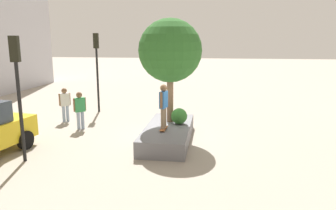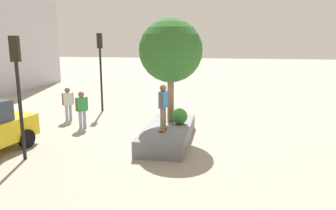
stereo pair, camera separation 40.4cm
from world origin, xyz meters
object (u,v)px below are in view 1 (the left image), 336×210
at_px(skateboarder, 164,103).
at_px(passerby_with_bag, 80,108).
at_px(skateboard, 164,129).
at_px(traffic_light_corner, 97,59).
at_px(bystander_watching, 65,102).
at_px(plaza_tree, 170,51).
at_px(traffic_light_median, 17,77).
at_px(planter_ledge, 168,134).

height_order(skateboarder, passerby_with_bag, skateboarder).
bearing_deg(skateboarder, skateboard, 180.00).
bearing_deg(traffic_light_corner, bystander_watching, 160.89).
relative_size(plaza_tree, skateboard, 5.50).
bearing_deg(skateboard, traffic_light_median, 117.23).
bearing_deg(traffic_light_median, planter_ledge, -57.78).
bearing_deg(passerby_with_bag, traffic_light_corner, 7.19).
height_order(skateboard, traffic_light_median, traffic_light_median).
distance_m(traffic_light_median, passerby_with_bag, 4.56).
distance_m(plaza_tree, traffic_light_median, 5.98).
distance_m(planter_ledge, skateboard, 0.70).
distance_m(planter_ledge, plaza_tree, 3.47).
distance_m(skateboarder, bystander_watching, 6.41).
bearing_deg(plaza_tree, passerby_with_bag, 84.30).
height_order(bystander_watching, passerby_with_bag, passerby_with_bag).
height_order(skateboarder, traffic_light_corner, traffic_light_corner).
distance_m(plaza_tree, traffic_light_corner, 6.41).
relative_size(planter_ledge, traffic_light_corner, 1.01).
bearing_deg(traffic_light_median, traffic_light_corner, 1.28).
height_order(skateboarder, traffic_light_median, traffic_light_median).
distance_m(traffic_light_corner, bystander_watching, 3.37).
bearing_deg(skateboard, bystander_watching, 61.58).
bearing_deg(traffic_light_median, skateboarder, -62.77).
xyz_separation_m(plaza_tree, passerby_with_bag, (0.43, 4.34, -2.67)).
distance_m(plaza_tree, skateboard, 3.30).
relative_size(planter_ledge, skateboard, 5.66).
bearing_deg(skateboarder, bystander_watching, 61.58).
distance_m(traffic_light_corner, passerby_with_bag, 4.31).
xyz_separation_m(planter_ledge, plaza_tree, (0.77, 0.02, 3.39)).
xyz_separation_m(planter_ledge, passerby_with_bag, (1.20, 4.36, 0.71)).
height_order(traffic_light_corner, passerby_with_bag, traffic_light_corner).
height_order(skateboard, traffic_light_corner, traffic_light_corner).
distance_m(planter_ledge, bystander_watching, 6.24).
height_order(planter_ledge, skateboard, skateboard).
xyz_separation_m(skateboarder, traffic_light_corner, (5.54, 4.74, 1.36)).
bearing_deg(bystander_watching, skateboard, -118.42).
xyz_separation_m(traffic_light_corner, traffic_light_median, (-7.89, -0.18, -0.15)).
bearing_deg(passerby_with_bag, plaza_tree, -95.70).
distance_m(bystander_watching, passerby_with_bag, 1.83).
height_order(skateboarder, bystander_watching, skateboarder).
relative_size(skateboard, traffic_light_median, 0.19).
bearing_deg(traffic_light_median, passerby_with_bag, -4.12).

